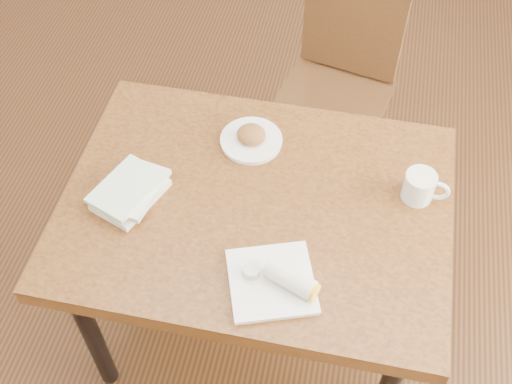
% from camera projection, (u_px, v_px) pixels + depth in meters
% --- Properties ---
extents(ground, '(4.00, 5.00, 0.01)m').
position_uv_depth(ground, '(256.00, 320.00, 2.50)').
color(ground, '#472814').
rests_on(ground, ground).
extents(table, '(1.16, 0.87, 0.75)m').
position_uv_depth(table, '(256.00, 219.00, 1.98)').
color(table, brown).
rests_on(table, ground).
extents(chair_far, '(0.50, 0.50, 0.95)m').
position_uv_depth(chair_far, '(340.00, 75.00, 2.57)').
color(chair_far, '#4D2F16').
rests_on(chair_far, ground).
extents(plate_scone, '(0.20, 0.20, 0.06)m').
position_uv_depth(plate_scone, '(251.00, 138.00, 2.05)').
color(plate_scone, white).
rests_on(plate_scone, table).
extents(coffee_mug, '(0.14, 0.09, 0.09)m').
position_uv_depth(coffee_mug, '(421.00, 186.00, 1.89)').
color(coffee_mug, white).
rests_on(coffee_mug, table).
extents(plate_burrito, '(0.29, 0.29, 0.08)m').
position_uv_depth(plate_burrito, '(278.00, 281.00, 1.72)').
color(plate_burrito, white).
rests_on(plate_burrito, table).
extents(book_stack, '(0.22, 0.25, 0.06)m').
position_uv_depth(book_stack, '(131.00, 191.00, 1.90)').
color(book_stack, white).
rests_on(book_stack, table).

